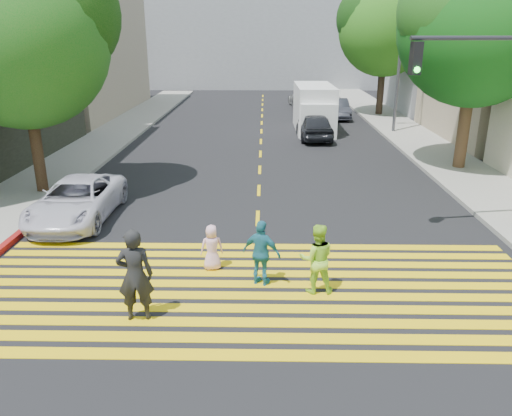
{
  "coord_description": "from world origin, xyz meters",
  "views": [
    {
      "loc": [
        0.21,
        -8.94,
        5.59
      ],
      "look_at": [
        0.0,
        3.0,
        1.4
      ],
      "focal_mm": 35.0,
      "sensor_mm": 36.0,
      "label": 1
    }
  ],
  "objects_px": {
    "pedestrian_man": "(135,275)",
    "dark_car_near": "(315,126)",
    "dark_car_parked": "(337,109)",
    "pedestrian_woman": "(317,259)",
    "tree_left": "(22,32)",
    "tree_right_far": "(387,23)",
    "traffic_signal": "(503,103)",
    "pedestrian_extra": "(262,253)",
    "white_van": "(314,110)",
    "tree_right_near": "(481,19)",
    "pedestrian_child": "(212,247)",
    "white_sedan": "(77,200)",
    "silver_car": "(301,99)"
  },
  "relations": [
    {
      "from": "pedestrian_extra",
      "to": "traffic_signal",
      "type": "height_order",
      "value": "traffic_signal"
    },
    {
      "from": "tree_right_near",
      "to": "tree_right_far",
      "type": "distance_m",
      "value": 14.93
    },
    {
      "from": "tree_right_near",
      "to": "tree_right_far",
      "type": "xyz_separation_m",
      "value": [
        -0.23,
        14.93,
        0.12
      ]
    },
    {
      "from": "dark_car_near",
      "to": "dark_car_parked",
      "type": "xyz_separation_m",
      "value": [
        2.25,
        7.2,
        -0.07
      ]
    },
    {
      "from": "tree_right_near",
      "to": "pedestrian_man",
      "type": "xyz_separation_m",
      "value": [
        -11.06,
        -12.15,
        -5.13
      ]
    },
    {
      "from": "pedestrian_man",
      "to": "pedestrian_extra",
      "type": "height_order",
      "value": "pedestrian_man"
    },
    {
      "from": "pedestrian_woman",
      "to": "pedestrian_extra",
      "type": "xyz_separation_m",
      "value": [
        -1.24,
        0.33,
        -0.03
      ]
    },
    {
      "from": "dark_car_parked",
      "to": "traffic_signal",
      "type": "xyz_separation_m",
      "value": [
        1.44,
        -21.07,
        3.14
      ]
    },
    {
      "from": "silver_car",
      "to": "dark_car_parked",
      "type": "distance_m",
      "value": 6.33
    },
    {
      "from": "traffic_signal",
      "to": "pedestrian_extra",
      "type": "bearing_deg",
      "value": -162.88
    },
    {
      "from": "tree_right_far",
      "to": "white_van",
      "type": "distance_m",
      "value": 9.33
    },
    {
      "from": "tree_right_near",
      "to": "dark_car_near",
      "type": "relative_size",
      "value": 2.1
    },
    {
      "from": "tree_right_near",
      "to": "traffic_signal",
      "type": "distance_m",
      "value": 7.95
    },
    {
      "from": "tree_left",
      "to": "white_sedan",
      "type": "xyz_separation_m",
      "value": [
        2.18,
        -2.67,
        -4.99
      ]
    },
    {
      "from": "tree_right_near",
      "to": "white_sedan",
      "type": "bearing_deg",
      "value": -156.07
    },
    {
      "from": "tree_right_near",
      "to": "silver_car",
      "type": "bearing_deg",
      "value": 105.67
    },
    {
      "from": "tree_right_near",
      "to": "pedestrian_woman",
      "type": "bearing_deg",
      "value": -123.67
    },
    {
      "from": "silver_car",
      "to": "tree_left",
      "type": "bearing_deg",
      "value": 59.59
    },
    {
      "from": "tree_right_near",
      "to": "pedestrian_woman",
      "type": "height_order",
      "value": "tree_right_near"
    },
    {
      "from": "pedestrian_extra",
      "to": "white_van",
      "type": "xyz_separation_m",
      "value": [
        3.02,
        19.66,
        0.48
      ]
    },
    {
      "from": "pedestrian_woman",
      "to": "dark_car_parked",
      "type": "distance_m",
      "value": 24.98
    },
    {
      "from": "pedestrian_child",
      "to": "pedestrian_man",
      "type": "bearing_deg",
      "value": 48.74
    },
    {
      "from": "tree_right_near",
      "to": "white_sedan",
      "type": "relative_size",
      "value": 1.96
    },
    {
      "from": "white_van",
      "to": "pedestrian_child",
      "type": "bearing_deg",
      "value": -103.24
    },
    {
      "from": "tree_left",
      "to": "tree_right_far",
      "type": "relative_size",
      "value": 0.9
    },
    {
      "from": "pedestrian_woman",
      "to": "dark_car_parked",
      "type": "xyz_separation_m",
      "value": [
        3.83,
        24.68,
        -0.16
      ]
    },
    {
      "from": "pedestrian_man",
      "to": "pedestrian_woman",
      "type": "xyz_separation_m",
      "value": [
        3.77,
        1.22,
        -0.17
      ]
    },
    {
      "from": "tree_right_far",
      "to": "silver_car",
      "type": "relative_size",
      "value": 2.18
    },
    {
      "from": "silver_car",
      "to": "traffic_signal",
      "type": "relative_size",
      "value": 0.72
    },
    {
      "from": "pedestrian_extra",
      "to": "dark_car_near",
      "type": "distance_m",
      "value": 17.38
    },
    {
      "from": "tree_left",
      "to": "white_sedan",
      "type": "bearing_deg",
      "value": -50.72
    },
    {
      "from": "pedestrian_man",
      "to": "traffic_signal",
      "type": "height_order",
      "value": "traffic_signal"
    },
    {
      "from": "pedestrian_man",
      "to": "dark_car_near",
      "type": "relative_size",
      "value": 0.46
    },
    {
      "from": "tree_left",
      "to": "pedestrian_extra",
      "type": "xyz_separation_m",
      "value": [
        8.02,
        -6.9,
        -4.84
      ]
    },
    {
      "from": "white_sedan",
      "to": "silver_car",
      "type": "relative_size",
      "value": 1.09
    },
    {
      "from": "pedestrian_extra",
      "to": "traffic_signal",
      "type": "bearing_deg",
      "value": -129.5
    },
    {
      "from": "dark_car_near",
      "to": "silver_car",
      "type": "relative_size",
      "value": 1.02
    },
    {
      "from": "dark_car_near",
      "to": "silver_car",
      "type": "bearing_deg",
      "value": -92.83
    },
    {
      "from": "white_sedan",
      "to": "white_van",
      "type": "distance_m",
      "value": 17.8
    },
    {
      "from": "silver_car",
      "to": "pedestrian_man",
      "type": "bearing_deg",
      "value": 74.92
    },
    {
      "from": "tree_right_far",
      "to": "dark_car_parked",
      "type": "distance_m",
      "value": 6.56
    },
    {
      "from": "pedestrian_man",
      "to": "pedestrian_extra",
      "type": "xyz_separation_m",
      "value": [
        2.54,
        1.55,
        -0.2
      ]
    },
    {
      "from": "dark_car_parked",
      "to": "pedestrian_woman",
      "type": "bearing_deg",
      "value": -98.97
    },
    {
      "from": "tree_right_far",
      "to": "pedestrian_woman",
      "type": "relative_size",
      "value": 5.64
    },
    {
      "from": "pedestrian_extra",
      "to": "white_van",
      "type": "distance_m",
      "value": 19.9
    },
    {
      "from": "pedestrian_woman",
      "to": "pedestrian_child",
      "type": "bearing_deg",
      "value": -25.84
    },
    {
      "from": "pedestrian_extra",
      "to": "traffic_signal",
      "type": "distance_m",
      "value": 7.87
    },
    {
      "from": "silver_car",
      "to": "white_sedan",
      "type": "bearing_deg",
      "value": 66.07
    },
    {
      "from": "tree_right_far",
      "to": "dark_car_near",
      "type": "relative_size",
      "value": 2.14
    },
    {
      "from": "pedestrian_extra",
      "to": "white_sedan",
      "type": "height_order",
      "value": "pedestrian_extra"
    }
  ]
}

